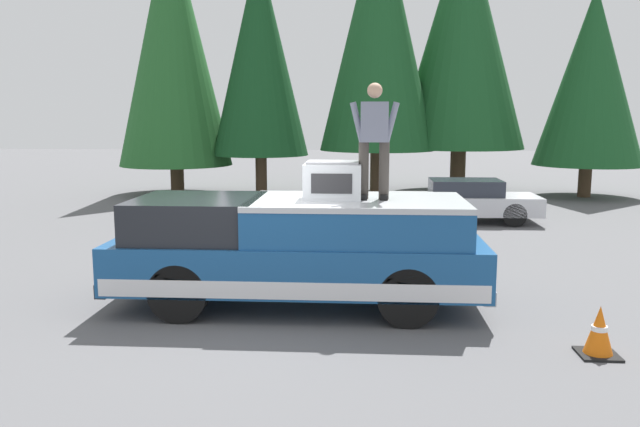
# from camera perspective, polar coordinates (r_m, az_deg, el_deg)

# --- Properties ---
(ground_plane) EXTENTS (90.00, 90.00, 0.00)m
(ground_plane) POSITION_cam_1_polar(r_m,az_deg,el_deg) (9.54, -5.99, -8.77)
(ground_plane) COLOR #565659
(pickup_truck) EXTENTS (2.01, 5.54, 1.65)m
(pickup_truck) POSITION_cam_1_polar(r_m,az_deg,el_deg) (9.57, -1.96, -3.26)
(pickup_truck) COLOR navy
(pickup_truck) RESTS_ON ground
(compressor_unit) EXTENTS (0.65, 0.84, 0.56)m
(compressor_unit) POSITION_cam_1_polar(r_m,az_deg,el_deg) (9.37, 1.15, 3.01)
(compressor_unit) COLOR silver
(compressor_unit) RESTS_ON pickup_truck
(person_on_truck_bed) EXTENTS (0.29, 0.72, 1.69)m
(person_on_truck_bed) POSITION_cam_1_polar(r_m,az_deg,el_deg) (9.31, 4.90, 6.80)
(person_on_truck_bed) COLOR #423D38
(person_on_truck_bed) RESTS_ON pickup_truck
(parked_car_silver) EXTENTS (1.64, 4.10, 1.16)m
(parked_car_silver) POSITION_cam_1_polar(r_m,az_deg,el_deg) (17.69, 12.66, 1.13)
(parked_car_silver) COLOR silver
(parked_car_silver) RESTS_ON ground
(traffic_cone) EXTENTS (0.47, 0.47, 0.62)m
(traffic_cone) POSITION_cam_1_polar(r_m,az_deg,el_deg) (8.45, 23.82, -9.76)
(traffic_cone) COLOR black
(traffic_cone) RESTS_ON ground
(conifer_far_left) EXTENTS (3.73, 3.73, 7.31)m
(conifer_far_left) POSITION_cam_1_polar(r_m,az_deg,el_deg) (24.46, 23.23, 11.23)
(conifer_far_left) COLOR #4C3826
(conifer_far_left) RESTS_ON ground
(conifer_left) EXTENTS (4.79, 4.79, 10.14)m
(conifer_left) POSITION_cam_1_polar(r_m,az_deg,el_deg) (24.82, 12.68, 15.55)
(conifer_left) COLOR #4C3826
(conifer_left) RESTS_ON ground
(conifer_center_left) EXTENTS (4.23, 4.23, 10.37)m
(conifer_center_left) POSITION_cam_1_polar(r_m,az_deg,el_deg) (23.74, 5.32, 16.28)
(conifer_center_left) COLOR #4C3826
(conifer_center_left) RESTS_ON ground
(conifer_center_right) EXTENTS (3.43, 3.43, 8.68)m
(conifer_center_right) POSITION_cam_1_polar(r_m,az_deg,el_deg) (23.11, -5.46, 14.18)
(conifer_center_right) COLOR #4C3826
(conifer_center_right) RESTS_ON ground
(conifer_right) EXTENTS (4.07, 4.07, 9.96)m
(conifer_right) POSITION_cam_1_polar(r_m,az_deg,el_deg) (24.10, -13.12, 14.84)
(conifer_right) COLOR #4C3826
(conifer_right) RESTS_ON ground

